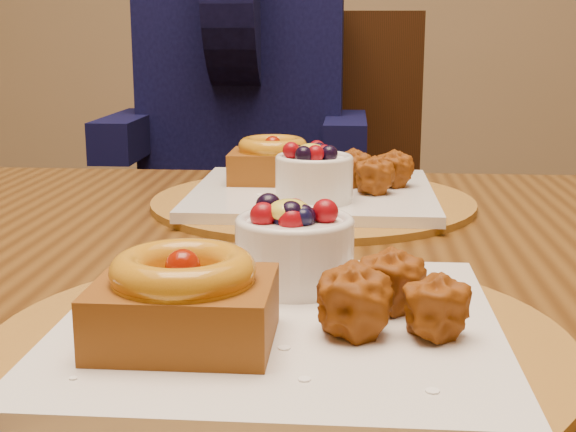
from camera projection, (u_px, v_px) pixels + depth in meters
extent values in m
cube|color=#3D220B|center=(301.00, 277.00, 0.74)|extent=(1.60, 0.90, 0.04)
cylinder|color=brown|center=(279.00, 343.00, 0.52)|extent=(0.38, 0.38, 0.01)
cube|color=white|center=(279.00, 328.00, 0.52)|extent=(0.28, 0.28, 0.01)
cube|color=#4B2207|center=(184.00, 312.00, 0.47)|extent=(0.11, 0.09, 0.04)
torus|color=#A5600A|center=(183.00, 270.00, 0.47)|extent=(0.09, 0.09, 0.02)
sphere|color=#7C1202|center=(183.00, 267.00, 0.47)|extent=(0.02, 0.02, 0.02)
sphere|color=#8A3C0A|center=(390.00, 283.00, 0.53)|extent=(0.04, 0.04, 0.04)
sphere|color=#8A3C0A|center=(352.00, 305.00, 0.49)|extent=(0.04, 0.04, 0.04)
sphere|color=#8A3C0A|center=(435.00, 307.00, 0.48)|extent=(0.04, 0.04, 0.04)
cylinder|color=white|center=(295.00, 254.00, 0.58)|extent=(0.09, 0.09, 0.05)
torus|color=white|center=(295.00, 222.00, 0.57)|extent=(0.09, 0.09, 0.01)
ellipsoid|color=yellow|center=(289.00, 211.00, 0.57)|extent=(0.03, 0.03, 0.02)
cylinder|color=brown|center=(313.00, 202.00, 0.95)|extent=(0.38, 0.38, 0.01)
cube|color=white|center=(313.00, 193.00, 0.94)|extent=(0.28, 0.28, 0.01)
cube|color=#4B2207|center=(273.00, 166.00, 0.98)|extent=(0.10, 0.08, 0.04)
torus|color=#A5600A|center=(273.00, 146.00, 0.98)|extent=(0.08, 0.08, 0.02)
sphere|color=#7C1202|center=(273.00, 144.00, 0.98)|extent=(0.02, 0.02, 0.02)
sphere|color=#8A3C0A|center=(374.00, 177.00, 0.91)|extent=(0.04, 0.04, 0.04)
sphere|color=#8A3C0A|center=(352.00, 170.00, 0.96)|extent=(0.04, 0.04, 0.04)
sphere|color=#8A3C0A|center=(393.00, 171.00, 0.95)|extent=(0.04, 0.04, 0.04)
cylinder|color=white|center=(314.00, 180.00, 0.87)|extent=(0.08, 0.08, 0.05)
torus|color=white|center=(314.00, 158.00, 0.86)|extent=(0.08, 0.08, 0.01)
ellipsoid|color=yellow|center=(311.00, 151.00, 0.86)|extent=(0.03, 0.03, 0.02)
cube|color=black|center=(316.00, 257.00, 1.68)|extent=(0.51, 0.51, 0.04)
cylinder|color=black|center=(208.00, 415.00, 1.54)|extent=(0.04, 0.04, 0.47)
cylinder|color=black|center=(426.00, 416.00, 1.53)|extent=(0.04, 0.04, 0.47)
cylinder|color=black|center=(228.00, 334.00, 1.94)|extent=(0.04, 0.04, 0.47)
cylinder|color=black|center=(400.00, 335.00, 1.94)|extent=(0.04, 0.04, 0.47)
cube|color=black|center=(315.00, 124.00, 1.84)|extent=(0.48, 0.06, 0.51)
cube|color=black|center=(244.00, 119.00, 1.67)|extent=(0.41, 0.21, 0.58)
cube|color=black|center=(129.00, 135.00, 1.58)|extent=(0.08, 0.29, 0.08)
cube|color=black|center=(346.00, 137.00, 1.54)|extent=(0.08, 0.29, 0.08)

